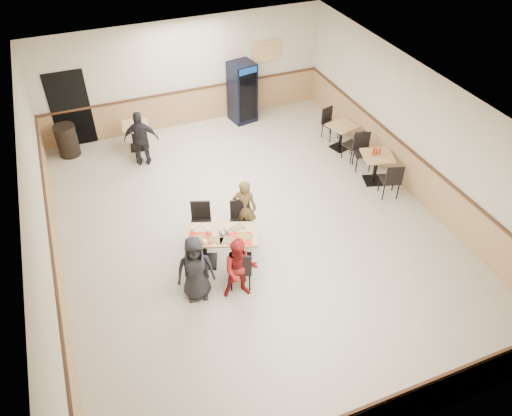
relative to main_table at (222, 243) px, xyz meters
name	(u,v)px	position (x,y,z in m)	size (l,w,h in m)	color
ground	(252,228)	(0.92, 0.72, -0.51)	(10.00, 10.00, 0.00)	beige
room_shell	(280,134)	(2.69, 3.27, 0.07)	(10.00, 10.00, 10.00)	silver
main_table	(222,243)	(0.00, 0.00, 0.00)	(1.58, 1.16, 0.76)	black
main_chairs	(220,244)	(-0.05, 0.02, -0.02)	(1.75, 2.00, 0.96)	black
diner_woman_left	(195,269)	(-0.73, -0.65, 0.20)	(0.69, 0.45, 1.41)	black
diner_woman_right	(240,269)	(0.04, -0.93, 0.16)	(0.65, 0.51, 1.34)	maroon
diner_man_opposite	(245,208)	(0.73, 0.65, 0.19)	(0.51, 0.33, 1.39)	brown
lone_diner	(141,139)	(-0.71, 4.12, 0.23)	(0.86, 0.36, 1.47)	black
tabletop_clutter	(219,236)	(-0.07, -0.07, 0.28)	(1.25, 0.83, 0.12)	red
side_table_near	(376,164)	(4.34, 1.25, 0.00)	(0.88, 0.88, 0.76)	black
side_table_near_chair_south	(390,179)	(4.34, 0.65, -0.03)	(0.44, 0.44, 0.96)	black
side_table_near_chair_north	(363,152)	(4.34, 1.86, -0.03)	(0.44, 0.44, 0.96)	black
side_table_far	(341,133)	(4.32, 2.89, -0.04)	(0.81, 0.81, 0.70)	black
side_table_far_chair_south	(352,144)	(4.32, 2.33, -0.06)	(0.41, 0.41, 0.89)	black
side_table_far_chair_north	(331,124)	(4.32, 3.45, -0.06)	(0.41, 0.41, 0.89)	black
condiment_caddy	(376,151)	(4.31, 1.30, 0.34)	(0.23, 0.06, 0.20)	red
back_table	(136,132)	(-0.71, 4.92, -0.03)	(0.75, 0.75, 0.71)	black
back_table_chair_lone	(141,144)	(-0.71, 4.35, -0.05)	(0.42, 0.42, 0.90)	black
pepsi_cooler	(242,92)	(2.44, 5.32, 0.37)	(0.77, 0.77, 1.74)	black
trash_bin	(67,141)	(-2.46, 5.27, -0.08)	(0.54, 0.54, 0.85)	black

